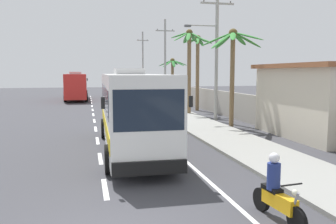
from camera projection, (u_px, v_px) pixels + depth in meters
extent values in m
cube|color=gray|center=(228.00, 138.00, 18.59)|extent=(3.20, 90.00, 0.14)
cube|color=white|center=(105.00, 189.00, 10.64)|extent=(0.16, 2.00, 0.01)
cube|color=white|center=(100.00, 158.00, 14.41)|extent=(0.16, 2.00, 0.01)
cube|color=white|center=(97.00, 141.00, 18.18)|extent=(0.16, 2.00, 0.01)
cube|color=white|center=(96.00, 129.00, 21.95)|extent=(0.16, 2.00, 0.01)
cube|color=white|center=(94.00, 121.00, 25.72)|extent=(0.16, 2.00, 0.01)
cube|color=white|center=(93.00, 115.00, 29.49)|extent=(0.16, 2.00, 0.01)
cube|color=white|center=(93.00, 110.00, 33.26)|extent=(0.16, 2.00, 0.01)
cube|color=white|center=(92.00, 106.00, 37.03)|extent=(0.16, 2.00, 0.01)
cube|color=white|center=(92.00, 103.00, 40.79)|extent=(0.16, 2.00, 0.01)
cube|color=white|center=(91.00, 100.00, 44.56)|extent=(0.16, 2.00, 0.01)
cube|color=white|center=(91.00, 98.00, 48.33)|extent=(0.16, 2.00, 0.01)
cube|color=white|center=(90.00, 96.00, 52.10)|extent=(0.16, 2.00, 0.01)
cube|color=white|center=(148.00, 127.00, 22.66)|extent=(0.14, 70.00, 0.01)
cube|color=#9E998E|center=(258.00, 111.00, 23.21)|extent=(0.24, 60.00, 2.01)
cube|color=white|center=(132.00, 108.00, 15.92)|extent=(2.65, 10.77, 3.07)
cube|color=#192333|center=(131.00, 96.00, 16.05)|extent=(2.66, 9.91, 0.98)
cube|color=#192333|center=(149.00, 110.00, 10.69)|extent=(2.22, 0.15, 1.29)
cube|color=yellow|center=(132.00, 123.00, 15.99)|extent=(2.68, 10.55, 0.55)
cube|color=black|center=(150.00, 168.00, 10.81)|extent=(2.36, 0.21, 0.44)
cube|color=#B7B7B7|center=(128.00, 71.00, 17.03)|extent=(1.38, 2.39, 0.28)
cube|color=black|center=(191.00, 101.00, 11.15)|extent=(0.12, 0.08, 0.36)
cube|color=black|center=(103.00, 103.00, 10.59)|extent=(0.12, 0.08, 0.36)
cylinder|color=black|center=(175.00, 156.00, 12.67)|extent=(0.34, 1.05, 1.04)
cylinder|color=black|center=(109.00, 159.00, 12.19)|extent=(0.34, 1.05, 1.04)
cylinder|color=black|center=(147.00, 127.00, 19.44)|extent=(0.34, 1.05, 1.04)
cylinder|color=black|center=(104.00, 128.00, 18.96)|extent=(0.34, 1.05, 1.04)
cube|color=red|center=(76.00, 85.00, 45.46)|extent=(2.63, 11.45, 2.98)
cube|color=#192333|center=(76.00, 82.00, 45.21)|extent=(2.65, 10.53, 0.95)
cube|color=#192333|center=(77.00, 81.00, 50.90)|extent=(2.36, 0.11, 1.25)
cube|color=red|center=(76.00, 91.00, 45.54)|extent=(2.66, 11.22, 0.54)
cube|color=black|center=(77.00, 93.00, 51.18)|extent=(2.52, 0.17, 0.44)
cube|color=#B7B7B7|center=(76.00, 73.00, 43.90)|extent=(1.42, 2.52, 0.28)
cube|color=black|center=(67.00, 80.00, 50.33)|extent=(0.12, 0.08, 0.36)
cube|color=black|center=(87.00, 80.00, 51.01)|extent=(0.12, 0.08, 0.36)
cylinder|color=black|center=(68.00, 94.00, 49.19)|extent=(0.33, 1.04, 1.04)
cylinder|color=black|center=(86.00, 94.00, 49.77)|extent=(0.33, 1.04, 1.04)
cylinder|color=black|center=(65.00, 98.00, 42.01)|extent=(0.33, 1.04, 1.04)
cylinder|color=black|center=(86.00, 97.00, 42.59)|extent=(0.33, 1.04, 1.04)
cylinder|color=black|center=(155.00, 117.00, 25.28)|extent=(0.12, 0.60, 0.60)
cylinder|color=black|center=(151.00, 115.00, 26.59)|extent=(0.14, 0.60, 0.60)
cube|color=red|center=(153.00, 113.00, 25.86)|extent=(0.28, 1.11, 0.36)
cube|color=black|center=(152.00, 110.00, 26.13)|extent=(0.26, 0.61, 0.12)
cylinder|color=gray|center=(154.00, 113.00, 25.36)|extent=(0.07, 0.32, 0.67)
cylinder|color=black|center=(154.00, 107.00, 25.41)|extent=(0.56, 0.06, 0.04)
sphere|color=#EAEACC|center=(154.00, 109.00, 25.31)|extent=(0.14, 0.14, 0.14)
cylinder|color=black|center=(152.00, 106.00, 26.04)|extent=(0.32, 0.32, 0.66)
sphere|color=black|center=(152.00, 100.00, 25.99)|extent=(0.26, 0.26, 0.26)
cylinder|color=black|center=(297.00, 220.00, 7.66)|extent=(0.16, 0.61, 0.60)
cylinder|color=black|center=(261.00, 199.00, 8.93)|extent=(0.18, 0.61, 0.60)
cube|color=gold|center=(279.00, 201.00, 8.22)|extent=(0.35, 1.12, 0.36)
cube|color=black|center=(272.00, 189.00, 8.48)|extent=(0.30, 0.62, 0.12)
cylinder|color=gray|center=(294.00, 205.00, 7.74)|extent=(0.09, 0.32, 0.67)
cylinder|color=black|center=(292.00, 185.00, 7.78)|extent=(0.56, 0.10, 0.04)
sphere|color=#EAEACC|center=(295.00, 193.00, 7.68)|extent=(0.14, 0.14, 0.14)
cylinder|color=navy|center=(274.00, 176.00, 8.40)|extent=(0.32, 0.32, 0.65)
sphere|color=white|center=(274.00, 158.00, 8.35)|extent=(0.26, 0.26, 0.26)
cylinder|color=navy|center=(176.00, 112.00, 26.46)|extent=(0.28, 0.28, 0.80)
cylinder|color=beige|center=(176.00, 103.00, 26.38)|extent=(0.36, 0.36, 0.63)
sphere|color=brown|center=(176.00, 98.00, 26.33)|extent=(0.21, 0.21, 0.21)
cylinder|color=#9E9E99|center=(217.00, 54.00, 25.02)|extent=(0.24, 0.24, 9.72)
cube|color=#9E9E99|center=(217.00, 3.00, 24.62)|extent=(2.50, 0.12, 0.12)
cylinder|color=#4C4742|center=(204.00, 1.00, 24.38)|extent=(0.08, 0.08, 0.16)
cylinder|color=#4C4742|center=(231.00, 2.00, 24.83)|extent=(0.08, 0.08, 0.16)
cylinder|color=#9E9E99|center=(202.00, 25.00, 24.55)|extent=(2.18, 0.09, 0.09)
cube|color=#4C4C51|center=(188.00, 26.00, 24.31)|extent=(0.44, 0.24, 0.14)
cylinder|color=#9E9E99|center=(165.00, 61.00, 40.86)|extent=(0.24, 0.24, 9.71)
cube|color=#9E9E99|center=(165.00, 31.00, 40.47)|extent=(2.25, 0.12, 0.12)
cylinder|color=#4C4742|center=(157.00, 29.00, 40.25)|extent=(0.08, 0.08, 0.16)
cylinder|color=#4C4742|center=(173.00, 30.00, 40.66)|extent=(0.08, 0.08, 0.16)
cylinder|color=#9E9E99|center=(143.00, 63.00, 56.70)|extent=(0.24, 0.24, 10.12)
cube|color=#9E9E99|center=(143.00, 40.00, 56.29)|extent=(1.90, 0.12, 0.12)
cylinder|color=#4C4742|center=(138.00, 40.00, 56.11)|extent=(0.08, 0.08, 0.16)
cylinder|color=#4C4742|center=(147.00, 40.00, 56.45)|extent=(0.08, 0.08, 0.16)
cylinder|color=brown|center=(172.00, 81.00, 43.10)|extent=(0.34, 0.34, 5.00)
ellipsoid|color=#28702D|center=(180.00, 63.00, 43.04)|extent=(1.91, 0.41, 0.77)
ellipsoid|color=#28702D|center=(175.00, 62.00, 43.73)|extent=(1.34, 1.83, 0.66)
ellipsoid|color=#28702D|center=(169.00, 62.00, 43.68)|extent=(0.82, 1.97, 0.65)
ellipsoid|color=#28702D|center=(166.00, 63.00, 43.19)|extent=(1.75, 1.37, 0.85)
ellipsoid|color=#28702D|center=(168.00, 63.00, 42.19)|extent=(1.68, 1.37, 0.99)
ellipsoid|color=#28702D|center=(173.00, 64.00, 42.00)|extent=(0.55, 1.84, 1.02)
ellipsoid|color=#28702D|center=(178.00, 63.00, 42.27)|extent=(1.41, 1.72, 0.87)
sphere|color=brown|center=(172.00, 60.00, 42.82)|extent=(0.56, 0.56, 0.56)
cylinder|color=brown|center=(197.00, 75.00, 32.44)|extent=(0.33, 0.33, 6.66)
ellipsoid|color=#3D893D|center=(205.00, 41.00, 32.24)|extent=(1.45, 0.37, 0.65)
ellipsoid|color=#3D893D|center=(201.00, 42.00, 32.68)|extent=(1.19, 1.28, 0.80)
ellipsoid|color=#3D893D|center=(193.00, 40.00, 32.68)|extent=(0.83, 1.52, 0.52)
ellipsoid|color=#3D893D|center=(191.00, 40.00, 31.84)|extent=(1.48, 0.54, 0.65)
ellipsoid|color=#3D893D|center=(197.00, 41.00, 31.43)|extent=(0.83, 1.43, 0.80)
ellipsoid|color=#3D893D|center=(204.00, 40.00, 31.66)|extent=(1.21, 1.35, 0.62)
sphere|color=brown|center=(198.00, 38.00, 32.06)|extent=(0.56, 0.56, 0.56)
cylinder|color=brown|center=(189.00, 74.00, 29.15)|extent=(0.33, 0.33, 6.79)
ellipsoid|color=#3D893D|center=(198.00, 37.00, 29.02)|extent=(1.54, 0.48, 0.88)
ellipsoid|color=#3D893D|center=(193.00, 37.00, 29.44)|extent=(1.30, 1.37, 0.86)
ellipsoid|color=#3D893D|center=(187.00, 38.00, 29.49)|extent=(0.42, 1.52, 0.91)
ellipsoid|color=#3D893D|center=(180.00, 35.00, 28.99)|extent=(1.60, 1.09, 0.57)
ellipsoid|color=#3D893D|center=(182.00, 36.00, 28.47)|extent=(1.56, 0.72, 0.89)
ellipsoid|color=#3D893D|center=(189.00, 36.00, 28.10)|extent=(0.88, 1.52, 0.93)
ellipsoid|color=#3D893D|center=(197.00, 36.00, 28.35)|extent=(1.25, 1.41, 0.86)
sphere|color=brown|center=(189.00, 33.00, 28.76)|extent=(0.56, 0.56, 0.56)
cylinder|color=brown|center=(232.00, 81.00, 22.28)|extent=(0.29, 0.29, 5.98)
ellipsoid|color=#337F33|center=(247.00, 40.00, 22.18)|extent=(2.01, 0.41, 1.05)
ellipsoid|color=#337F33|center=(239.00, 39.00, 22.81)|extent=(1.79, 1.67, 0.79)
ellipsoid|color=#337F33|center=(224.00, 41.00, 22.86)|extent=(0.80, 2.04, 1.02)
ellipsoid|color=#337F33|center=(217.00, 39.00, 22.15)|extent=(2.02, 1.13, 0.94)
ellipsoid|color=#337F33|center=(222.00, 40.00, 21.45)|extent=(1.91, 1.08, 1.20)
ellipsoid|color=#337F33|center=(233.00, 36.00, 20.97)|extent=(1.17, 2.06, 0.78)
ellipsoid|color=#337F33|center=(248.00, 36.00, 21.30)|extent=(1.55, 1.91, 0.72)
sphere|color=brown|center=(233.00, 33.00, 21.94)|extent=(0.56, 0.56, 0.56)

